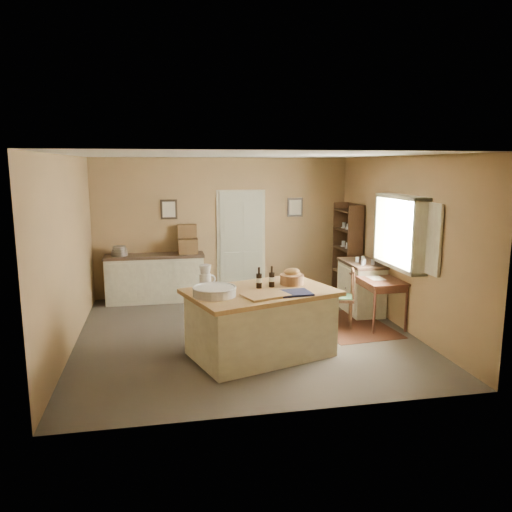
{
  "coord_description": "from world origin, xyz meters",
  "views": [
    {
      "loc": [
        -1.24,
        -7.2,
        2.56
      ],
      "look_at": [
        0.24,
        0.35,
        1.15
      ],
      "focal_mm": 35.0,
      "sensor_mm": 36.0,
      "label": 1
    }
  ],
  "objects_px": {
    "work_island": "(260,321)",
    "sideboard": "(156,276)",
    "right_cabinet": "(361,287)",
    "shelving_unit": "(349,251)",
    "writing_desk": "(378,284)",
    "desk_chair": "(340,298)"
  },
  "relations": [
    {
      "from": "work_island",
      "to": "desk_chair",
      "type": "distance_m",
      "value": 1.81
    },
    {
      "from": "work_island",
      "to": "shelving_unit",
      "type": "xyz_separation_m",
      "value": [
        2.3,
        2.62,
        0.43
      ]
    },
    {
      "from": "work_island",
      "to": "sideboard",
      "type": "distance_m",
      "value": 3.37
    },
    {
      "from": "writing_desk",
      "to": "shelving_unit",
      "type": "xyz_separation_m",
      "value": [
        0.15,
        1.66,
        0.24
      ]
    },
    {
      "from": "work_island",
      "to": "desk_chair",
      "type": "xyz_separation_m",
      "value": [
        1.51,
        0.99,
        -0.03
      ]
    },
    {
      "from": "desk_chair",
      "to": "right_cabinet",
      "type": "distance_m",
      "value": 0.91
    },
    {
      "from": "work_island",
      "to": "shelving_unit",
      "type": "bearing_deg",
      "value": 30.77
    },
    {
      "from": "writing_desk",
      "to": "right_cabinet",
      "type": "xyz_separation_m",
      "value": [
        -0.0,
        0.68,
        -0.22
      ]
    },
    {
      "from": "sideboard",
      "to": "desk_chair",
      "type": "relative_size",
      "value": 2.03
    },
    {
      "from": "writing_desk",
      "to": "shelving_unit",
      "type": "distance_m",
      "value": 1.68
    },
    {
      "from": "right_cabinet",
      "to": "shelving_unit",
      "type": "relative_size",
      "value": 0.55
    },
    {
      "from": "writing_desk",
      "to": "desk_chair",
      "type": "height_order",
      "value": "desk_chair"
    },
    {
      "from": "sideboard",
      "to": "writing_desk",
      "type": "xyz_separation_m",
      "value": [
        3.54,
        -2.11,
        0.19
      ]
    },
    {
      "from": "work_island",
      "to": "sideboard",
      "type": "bearing_deg",
      "value": 96.49
    },
    {
      "from": "work_island",
      "to": "writing_desk",
      "type": "bearing_deg",
      "value": 6.07
    },
    {
      "from": "right_cabinet",
      "to": "work_island",
      "type": "bearing_deg",
      "value": -142.61
    },
    {
      "from": "desk_chair",
      "to": "shelving_unit",
      "type": "bearing_deg",
      "value": 82.01
    },
    {
      "from": "sideboard",
      "to": "right_cabinet",
      "type": "relative_size",
      "value": 1.84
    },
    {
      "from": "work_island",
      "to": "writing_desk",
      "type": "relative_size",
      "value": 2.21
    },
    {
      "from": "work_island",
      "to": "right_cabinet",
      "type": "height_order",
      "value": "work_island"
    },
    {
      "from": "writing_desk",
      "to": "right_cabinet",
      "type": "height_order",
      "value": "right_cabinet"
    },
    {
      "from": "right_cabinet",
      "to": "shelving_unit",
      "type": "bearing_deg",
      "value": 81.32
    }
  ]
}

